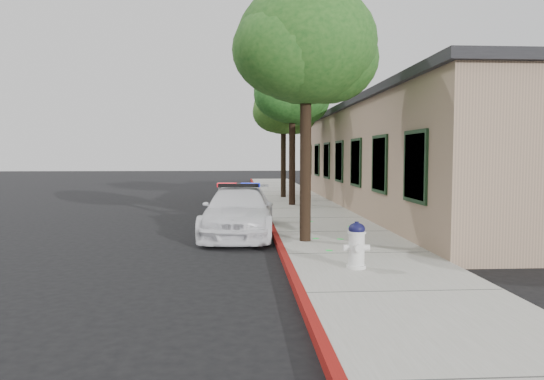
{
  "coord_description": "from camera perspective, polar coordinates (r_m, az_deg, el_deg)",
  "views": [
    {
      "loc": [
        -0.85,
        -10.41,
        2.22
      ],
      "look_at": [
        -0.08,
        1.98,
        1.35
      ],
      "focal_mm": 33.36,
      "sensor_mm": 36.0,
      "label": 1
    }
  ],
  "objects": [
    {
      "name": "ground",
      "position": [
        10.68,
        1.08,
        -7.99
      ],
      "size": [
        120.0,
        120.0,
        0.0
      ],
      "primitive_type": "plane",
      "color": "black",
      "rests_on": "ground"
    },
    {
      "name": "sidewalk",
      "position": [
        13.8,
        6.72,
        -4.97
      ],
      "size": [
        3.2,
        60.0,
        0.15
      ],
      "primitive_type": "cube",
      "color": "gray",
      "rests_on": "ground"
    },
    {
      "name": "red_curb",
      "position": [
        13.61,
        0.31,
        -5.04
      ],
      "size": [
        0.14,
        60.0,
        0.16
      ],
      "primitive_type": "cube",
      "color": "maroon",
      "rests_on": "ground"
    },
    {
      "name": "clapboard_building",
      "position": [
        20.82,
        17.7,
        3.56
      ],
      "size": [
        7.3,
        20.89,
        4.24
      ],
      "color": "tan",
      "rests_on": "ground"
    },
    {
      "name": "police_car",
      "position": [
        13.86,
        -3.76,
        -2.43
      ],
      "size": [
        2.17,
        4.7,
        1.45
      ],
      "rotation": [
        0.0,
        0.0,
        -0.07
      ],
      "color": "white",
      "rests_on": "ground"
    },
    {
      "name": "fire_hydrant",
      "position": [
        9.37,
        9.53,
        -6.13
      ],
      "size": [
        0.48,
        0.42,
        0.86
      ],
      "rotation": [
        0.0,
        0.0,
        -0.01
      ],
      "color": "white",
      "rests_on": "sidewalk"
    },
    {
      "name": "street_tree_near",
      "position": [
        12.32,
        3.91,
        15.54
      ],
      "size": [
        3.52,
        3.32,
        6.08
      ],
      "rotation": [
        0.0,
        0.0,
        -0.08
      ],
      "color": "black",
      "rests_on": "sidewalk"
    },
    {
      "name": "street_tree_mid",
      "position": [
        21.06,
        2.32,
        10.76
      ],
      "size": [
        3.21,
        3.23,
        6.03
      ],
      "rotation": [
        0.0,
        0.0,
        0.18
      ],
      "color": "black",
      "rests_on": "sidewalk"
    },
    {
      "name": "street_tree_far",
      "position": [
        24.77,
        1.38,
        8.89
      ],
      "size": [
        3.15,
        2.94,
        5.56
      ],
      "rotation": [
        0.0,
        0.0,
        -0.14
      ],
      "color": "black",
      "rests_on": "sidewalk"
    }
  ]
}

